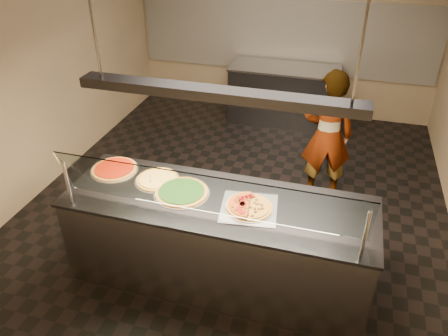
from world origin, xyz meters
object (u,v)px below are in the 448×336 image
(sneeze_guard, at_px, (206,195))
(half_pizza_sausage, at_px, (260,208))
(pizza_tomato, at_px, (115,169))
(worker, at_px, (327,136))
(heat_lamp_housing, at_px, (218,94))
(serving_counter, at_px, (219,240))
(pizza_spatula, at_px, (155,180))
(half_pizza_pepperoni, at_px, (239,203))
(pizza_cheese, at_px, (158,179))
(prep_table, at_px, (283,94))
(pizza_spinach, at_px, (182,192))
(perforated_tray, at_px, (249,208))

(sneeze_guard, distance_m, half_pizza_sausage, 0.56)
(pizza_tomato, height_order, worker, worker)
(pizza_tomato, xyz_separation_m, heat_lamp_housing, (1.14, -0.21, 1.01))
(serving_counter, bearing_deg, pizza_spatula, 170.32)
(half_pizza_pepperoni, height_order, half_pizza_sausage, half_pizza_pepperoni)
(pizza_cheese, bearing_deg, prep_table, 80.02)
(serving_counter, bearing_deg, pizza_cheese, 166.81)
(half_pizza_sausage, bearing_deg, pizza_spinach, 175.80)
(prep_table, bearing_deg, half_pizza_pepperoni, -86.75)
(serving_counter, relative_size, pizza_tomato, 5.99)
(half_pizza_pepperoni, bearing_deg, pizza_cheese, 167.55)
(pizza_tomato, xyz_separation_m, prep_table, (1.12, 3.55, -0.48))
(pizza_spinach, relative_size, prep_table, 0.29)
(half_pizza_sausage, xyz_separation_m, pizza_spinach, (-0.74, 0.05, -0.01))
(pizza_spatula, xyz_separation_m, worker, (1.49, 1.64, -0.14))
(serving_counter, bearing_deg, sneeze_guard, -90.00)
(sneeze_guard, relative_size, half_pizza_pepperoni, 6.08)
(perforated_tray, distance_m, worker, 1.87)
(heat_lamp_housing, bearing_deg, sneeze_guard, -90.00)
(perforated_tray, relative_size, half_pizza_pepperoni, 1.28)
(pizza_spinach, height_order, heat_lamp_housing, heat_lamp_housing)
(sneeze_guard, relative_size, prep_table, 1.47)
(pizza_cheese, bearing_deg, sneeze_guard, -37.12)
(pizza_spatula, relative_size, heat_lamp_housing, 0.11)
(perforated_tray, distance_m, pizza_cheese, 0.96)
(pizza_tomato, xyz_separation_m, pizza_spatula, (0.49, -0.10, 0.01))
(sneeze_guard, bearing_deg, perforated_tray, 46.85)
(half_pizza_pepperoni, xyz_separation_m, pizza_cheese, (-0.85, 0.19, -0.02))
(serving_counter, height_order, worker, worker)
(sneeze_guard, distance_m, pizza_cheese, 0.87)
(sneeze_guard, height_order, perforated_tray, sneeze_guard)
(sneeze_guard, distance_m, half_pizza_pepperoni, 0.45)
(pizza_spatula, bearing_deg, half_pizza_sausage, -8.05)
(serving_counter, distance_m, pizza_spatula, 0.83)
(pizza_cheese, bearing_deg, pizza_tomato, 173.41)
(serving_counter, bearing_deg, half_pizza_pepperoni, -9.91)
(perforated_tray, bearing_deg, pizza_tomato, 170.32)
(pizza_cheese, bearing_deg, pizza_spinach, -24.22)
(pizza_spinach, distance_m, prep_table, 3.79)
(worker, height_order, heat_lamp_housing, heat_lamp_housing)
(perforated_tray, relative_size, pizza_tomato, 1.16)
(prep_table, height_order, worker, worker)
(prep_table, xyz_separation_m, heat_lamp_housing, (0.02, -3.76, 1.48))
(serving_counter, xyz_separation_m, half_pizza_pepperoni, (0.19, -0.03, 0.50))
(perforated_tray, height_order, heat_lamp_housing, heat_lamp_housing)
(prep_table, bearing_deg, perforated_tray, -85.31)
(serving_counter, relative_size, half_pizza_sausage, 6.65)
(serving_counter, relative_size, prep_table, 1.60)
(prep_table, bearing_deg, heat_lamp_housing, -89.67)
(sneeze_guard, bearing_deg, pizza_tomato, 154.21)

